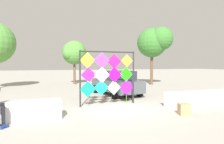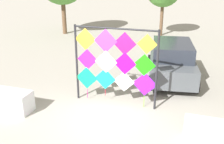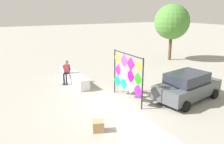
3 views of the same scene
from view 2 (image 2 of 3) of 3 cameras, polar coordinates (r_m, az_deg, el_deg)
The scene contains 3 objects.
ground at distance 7.96m, azimuth -1.86°, elevation -10.36°, with size 120.00×120.00×0.00m, color #9E998E.
kite_display_rack at distance 8.32m, azimuth 0.60°, elevation 2.49°, with size 2.73×0.10×2.58m.
parked_car at distance 10.96m, azimuth 12.68°, elevation 2.57°, with size 2.39×4.16×1.53m.
Camera 2 is at (2.34, -6.39, 4.14)m, focal length 42.37 mm.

